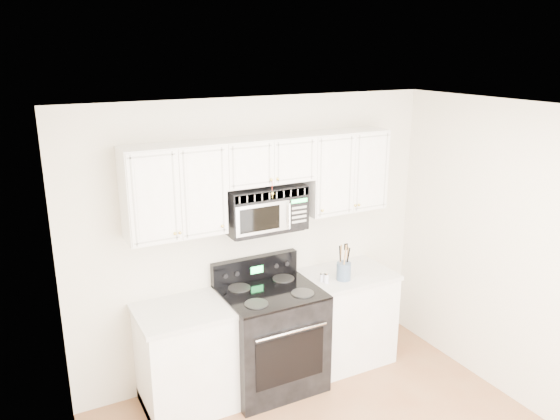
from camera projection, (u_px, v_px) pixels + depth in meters
room at (372, 318)px, 3.57m from camera, size 3.51×3.51×2.61m
base_cabinet_left at (190, 360)px, 4.68m from camera, size 0.86×0.65×0.92m
base_cabinet_right at (345, 319)px, 5.39m from camera, size 0.86×0.65×0.92m
range at (271, 336)px, 4.96m from camera, size 0.85×0.77×1.14m
upper_cabinets at (265, 176)px, 4.73m from camera, size 2.44×0.37×0.75m
microwave at (264, 208)px, 4.79m from camera, size 0.72×0.41×0.40m
utensil_crock at (344, 270)px, 5.07m from camera, size 0.13×0.13×0.36m
shaker_salt at (322, 277)px, 5.04m from camera, size 0.04×0.04×0.09m
shaker_pepper at (326, 278)px, 5.00m from camera, size 0.04×0.04×0.10m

